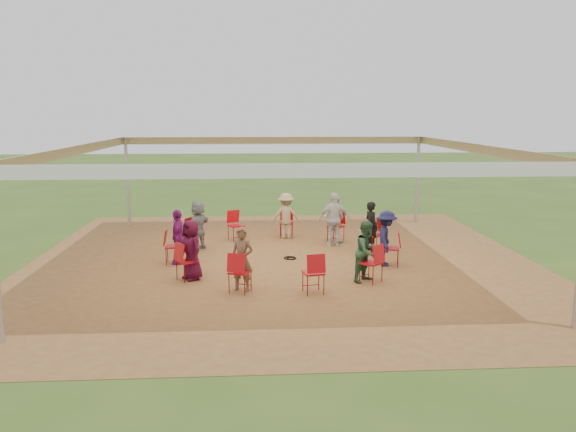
{
  "coord_description": "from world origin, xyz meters",
  "views": [
    {
      "loc": [
        -0.73,
        -14.2,
        3.8
      ],
      "look_at": [
        0.17,
        0.3,
        1.13
      ],
      "focal_mm": 35.0,
      "sensor_mm": 36.0,
      "label": 1
    }
  ],
  "objects": [
    {
      "name": "person_seated_4",
      "position": [
        -2.66,
        -0.12,
        0.71
      ],
      "size": [
        0.46,
        0.84,
        1.4
      ],
      "primitive_type": "imported",
      "rotation": [
        0.0,
        0.0,
        -1.53
      ],
      "color": "#82176C",
      "rests_on": "ground"
    },
    {
      "name": "chair_8",
      "position": [
        0.52,
        -2.74,
        0.45
      ],
      "size": [
        0.49,
        0.51,
        0.9
      ],
      "primitive_type": null,
      "rotation": [
        0.0,
        0.0,
        0.19
      ],
      "color": "#B70C10",
      "rests_on": "ground"
    },
    {
      "name": "tent",
      "position": [
        0.0,
        0.0,
        2.37
      ],
      "size": [
        10.33,
        10.33,
        3.0
      ],
      "color": "#B2B2B7",
      "rests_on": "ground"
    },
    {
      "name": "chair_9",
      "position": [
        1.92,
        -2.02,
        0.45
      ],
      "size": [
        0.61,
        0.61,
        0.9
      ],
      "primitive_type": null,
      "rotation": [
        0.0,
        0.0,
        0.76
      ],
      "color": "#B70C10",
      "rests_on": "ground"
    },
    {
      "name": "chair_1",
      "position": [
        1.73,
        2.19,
        0.45
      ],
      "size": [
        0.6,
        0.61,
        0.9
      ],
      "primitive_type": null,
      "rotation": [
        0.0,
        0.0,
        2.47
      ],
      "color": "#B70C10",
      "rests_on": "ground"
    },
    {
      "name": "chair_0",
      "position": [
        2.63,
        0.9,
        0.45
      ],
      "size": [
        0.55,
        0.54,
        0.9
      ],
      "primitive_type": null,
      "rotation": [
        0.0,
        0.0,
        1.9
      ],
      "color": "#B70C10",
      "rests_on": "ground"
    },
    {
      "name": "person_seated_6",
      "position": [
        -1.0,
        -2.47,
        0.71
      ],
      "size": [
        0.6,
        0.5,
        1.4
      ],
      "primitive_type": "imported",
      "rotation": [
        0.0,
        0.0,
        -0.38
      ],
      "color": "brown",
      "rests_on": "ground"
    },
    {
      "name": "chair_4",
      "position": [
        -2.41,
        1.4,
        0.45
      ],
      "size": [
        0.59,
        0.58,
        0.9
      ],
      "primitive_type": null,
      "rotation": [
        0.0,
        0.0,
        -2.1
      ],
      "color": "#B70C10",
      "rests_on": "ground"
    },
    {
      "name": "dirt_patch",
      "position": [
        0.0,
        0.0,
        0.01
      ],
      "size": [
        13.0,
        13.0,
        0.0
      ],
      "primitive_type": "plane",
      "color": "brown",
      "rests_on": "ground"
    },
    {
      "name": "ground",
      "position": [
        0.0,
        0.0,
        0.0
      ],
      "size": [
        80.0,
        80.0,
        0.0
      ],
      "primitive_type": "plane",
      "color": "#37531A",
      "rests_on": "ground"
    },
    {
      "name": "person_seated_1",
      "position": [
        1.65,
        2.09,
        0.71
      ],
      "size": [
        0.78,
        0.73,
        1.4
      ],
      "primitive_type": "imported",
      "rotation": [
        0.0,
        0.0,
        2.47
      ],
      "color": "#BAB7A5",
      "rests_on": "ground"
    },
    {
      "name": "laptop",
      "position": [
        2.37,
        0.81,
        0.66
      ],
      "size": [
        0.35,
        0.39,
        0.22
      ],
      "rotation": [
        0.0,
        0.0,
        1.9
      ],
      "color": "#B7B7BC",
      "rests_on": "ground"
    },
    {
      "name": "person_seated_0",
      "position": [
        2.52,
        0.87,
        0.71
      ],
      "size": [
        0.48,
        0.59,
        1.4
      ],
      "primitive_type": "imported",
      "rotation": [
        0.0,
        0.0,
        1.9
      ],
      "color": "black",
      "rests_on": "ground"
    },
    {
      "name": "person_seated_3",
      "position": [
        -2.3,
        1.34,
        0.71
      ],
      "size": [
        1.07,
        1.37,
        1.4
      ],
      "primitive_type": "imported",
      "rotation": [
        0.0,
        0.0,
        -2.1
      ],
      "color": "gray",
      "rests_on": "ground"
    },
    {
      "name": "chair_3",
      "position": [
        -1.27,
        2.48,
        0.45
      ],
      "size": [
        0.57,
        0.58,
        0.9
      ],
      "primitive_type": null,
      "rotation": [
        0.0,
        0.0,
        -2.67
      ],
      "color": "#B70C10",
      "rests_on": "ground"
    },
    {
      "name": "person_seated_7",
      "position": [
        1.83,
        -1.93,
        0.71
      ],
      "size": [
        0.76,
        0.75,
        1.4
      ],
      "primitive_type": "imported",
      "rotation": [
        0.0,
        0.0,
        0.76
      ],
      "color": "#2B4F31",
      "rests_on": "ground"
    },
    {
      "name": "cable_coil",
      "position": [
        0.23,
        0.17,
        0.02
      ],
      "size": [
        0.39,
        0.39,
        0.03
      ],
      "rotation": [
        0.0,
        0.0,
        0.24
      ],
      "color": "black",
      "rests_on": "ground"
    },
    {
      "name": "chair_5",
      "position": [
        -2.78,
        -0.13,
        0.45
      ],
      "size": [
        0.46,
        0.44,
        0.9
      ],
      "primitive_type": null,
      "rotation": [
        0.0,
        0.0,
        -1.53
      ],
      "color": "#B70C10",
      "rests_on": "ground"
    },
    {
      "name": "chair_6",
      "position": [
        -2.27,
        -1.61,
        0.45
      ],
      "size": [
        0.6,
        0.6,
        0.9
      ],
      "primitive_type": null,
      "rotation": [
        0.0,
        0.0,
        -0.95
      ],
      "color": "#B70C10",
      "rests_on": "ground"
    },
    {
      "name": "person_seated_8",
      "position": [
        2.59,
        -0.63,
        0.71
      ],
      "size": [
        0.65,
        0.99,
        1.4
      ],
      "primitive_type": "imported",
      "rotation": [
        0.0,
        0.0,
        1.33
      ],
      "color": "#18173D",
      "rests_on": "ground"
    },
    {
      "name": "chair_7",
      "position": [
        -1.04,
        -2.58,
        0.45
      ],
      "size": [
        0.55,
        0.57,
        0.9
      ],
      "primitive_type": null,
      "rotation": [
        0.0,
        0.0,
        -0.38
      ],
      "color": "#B70C10",
      "rests_on": "ground"
    },
    {
      "name": "chair_10",
      "position": [
        2.71,
        -0.66,
        0.45
      ],
      "size": [
        0.53,
        0.51,
        0.9
      ],
      "primitive_type": null,
      "rotation": [
        0.0,
        0.0,
        1.33
      ],
      "color": "#B70C10",
      "rests_on": "ground"
    },
    {
      "name": "person_seated_2",
      "position": [
        0.26,
        2.65,
        0.71
      ],
      "size": [
        0.94,
        0.53,
        1.4
      ],
      "primitive_type": "imported",
      "rotation": [
        0.0,
        0.0,
        3.04
      ],
      "color": "tan",
      "rests_on": "ground"
    },
    {
      "name": "standing_person",
      "position": [
        1.58,
        1.57,
        0.79
      ],
      "size": [
        0.96,
        0.55,
        1.56
      ],
      "primitive_type": "imported",
      "rotation": [
        0.0,
        0.0,
        3.24
      ],
      "color": "silver",
      "rests_on": "ground"
    },
    {
      "name": "chair_2",
      "position": [
        0.27,
        2.77,
        0.45
      ],
      "size": [
        0.46,
        0.48,
        0.9
      ],
      "primitive_type": null,
      "rotation": [
        0.0,
        0.0,
        3.04
      ],
      "color": "#B70C10",
      "rests_on": "ground"
    },
    {
      "name": "person_seated_5",
      "position": [
        -2.17,
        -1.54,
        0.71
      ],
      "size": [
        0.71,
        0.78,
        1.4
      ],
      "primitive_type": "imported",
      "rotation": [
        0.0,
        0.0,
        -0.95
      ],
      "color": "#3E081D",
      "rests_on": "ground"
    }
  ]
}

